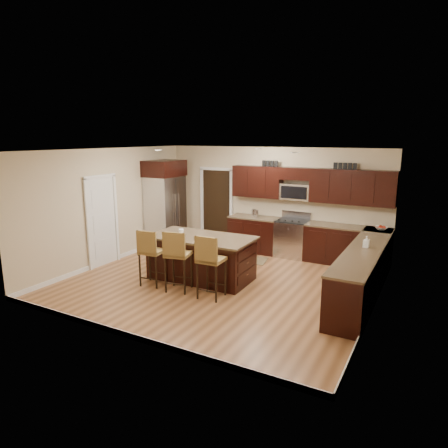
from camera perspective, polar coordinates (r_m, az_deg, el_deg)
The scene contains 23 objects.
floor at distance 8.39m, azimuth -0.45°, elevation -8.26°, with size 6.00×6.00×0.00m, color #98643C.
ceiling at distance 7.85m, azimuth -0.48°, elevation 10.50°, with size 6.00×6.00×0.00m, color silver.
wall_back at distance 10.46m, azimuth 6.88°, elevation 3.46°, with size 6.00×6.00×0.00m, color #C8B590.
wall_left at distance 9.80m, azimuth -16.00°, elevation 2.47°, with size 5.50×5.50×0.00m, color #C8B590.
wall_right at distance 7.09m, azimuth 21.24°, elevation -1.58°, with size 5.50×5.50×0.00m, color #C8B590.
base_cabinets at distance 8.88m, azimuth 15.02°, elevation -4.38°, with size 4.02×3.96×0.92m.
upper_cabinets at distance 9.91m, azimuth 12.23°, elevation 5.63°, with size 4.00×0.33×0.80m.
range at distance 10.14m, azimuth 9.69°, elevation -1.99°, with size 0.76×0.64×1.11m.
microwave at distance 10.06m, azimuth 10.22°, elevation 4.55°, with size 0.76×0.31×0.40m, color silver.
doorway at distance 11.21m, azimuth -1.05°, elevation 2.49°, with size 0.85×0.03×2.06m, color black.
pantry_door at distance 9.64m, azimuth -17.04°, elevation 0.24°, with size 0.03×0.80×2.04m, color white.
letter_decor at distance 9.91m, azimuth 11.55°, elevation 8.31°, with size 2.20×0.03×0.15m, color black, non-canonical shape.
island at distance 8.47m, azimuth -3.26°, elevation -4.99°, with size 2.23×1.21×0.92m.
stool_left at distance 8.10m, azimuth -10.49°, elevation -3.84°, with size 0.49×0.49×1.16m.
stool_mid at distance 7.71m, azimuth -6.76°, elevation -4.28°, with size 0.54×0.54×1.21m.
stool_right at distance 7.33m, azimuth -2.09°, elevation -5.10°, with size 0.48×0.48×1.21m.
refrigerator at distance 10.81m, azimuth -8.40°, elevation 2.90°, with size 0.79×1.02×2.35m.
floor_mat at distance 9.83m, azimuth 3.31°, elevation -5.11°, with size 0.95×0.63×0.01m, color brown.
fruit_bowl at distance 9.58m, azimuth 21.56°, elevation -0.57°, with size 0.27×0.27×0.07m, color silver.
soap_bottle at distance 7.94m, azimuth 19.66°, elevation -2.41°, with size 0.10×0.10×0.22m, color #B2B2B2.
canister_tall at distance 10.39m, azimuth 4.29°, elevation 1.60°, with size 0.12×0.12×0.20m, color silver.
canister_short at distance 10.37m, azimuth 4.66°, elevation 1.52°, with size 0.11×0.11×0.18m, color silver.
island_jar at distance 8.60m, azimuth -6.14°, elevation -1.06°, with size 0.10×0.10×0.10m, color white.
Camera 1 is at (3.81, -6.86, 2.96)m, focal length 32.00 mm.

